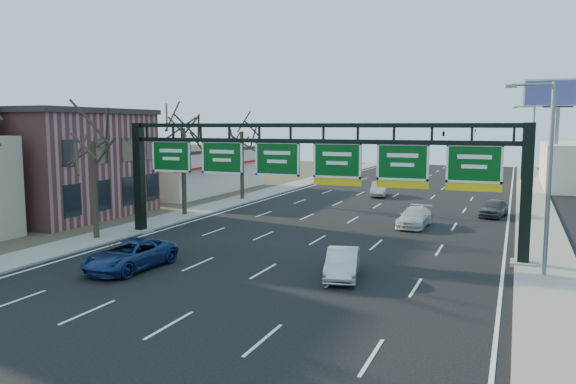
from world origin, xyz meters
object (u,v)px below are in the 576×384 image
at_px(sign_gantry, 309,168).
at_px(car_silver_sedan, 342,263).
at_px(car_blue_suv, 130,255).
at_px(car_white_wagon, 415,217).

xyz_separation_m(sign_gantry, car_silver_sedan, (3.72, -5.66, -3.96)).
height_order(car_blue_suv, car_white_wagon, car_blue_suv).
distance_m(car_blue_suv, car_silver_sedan, 10.41).
height_order(sign_gantry, car_silver_sedan, sign_gantry).
bearing_deg(car_blue_suv, sign_gantry, 55.15).
bearing_deg(car_white_wagon, sign_gantry, -114.82).
bearing_deg(car_blue_suv, car_silver_sedan, 17.08).
relative_size(car_blue_suv, car_white_wagon, 1.12).
xyz_separation_m(car_silver_sedan, car_white_wagon, (0.87, 14.56, -0.00)).
xyz_separation_m(sign_gantry, car_white_wagon, (4.59, 8.90, -3.96)).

